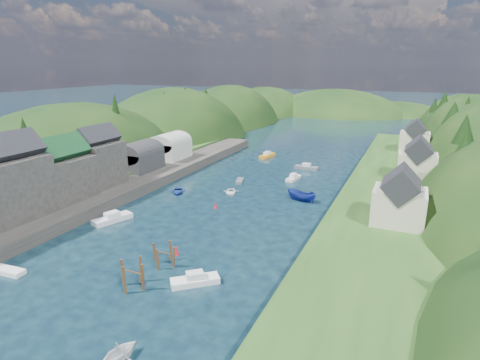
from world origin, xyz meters
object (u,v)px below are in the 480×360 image
at_px(piling_cluster_near, 133,277).
at_px(piling_cluster_far, 164,257).
at_px(channel_buoy_near, 176,251).
at_px(channel_buoy_far, 215,206).

xyz_separation_m(piling_cluster_near, piling_cluster_far, (0.23, 5.84, -0.25)).
bearing_deg(piling_cluster_near, channel_buoy_near, 89.55).
relative_size(piling_cluster_far, channel_buoy_near, 3.03).
xyz_separation_m(channel_buoy_near, channel_buoy_far, (-3.35, 17.71, 0.00)).
xyz_separation_m(piling_cluster_far, channel_buoy_far, (-3.51, 20.69, -0.61)).
relative_size(piling_cluster_near, channel_buoy_far, 3.46).
height_order(piling_cluster_far, channel_buoy_far, piling_cluster_far).
relative_size(piling_cluster_near, channel_buoy_near, 3.46).
distance_m(channel_buoy_near, channel_buoy_far, 18.02).
bearing_deg(piling_cluster_far, channel_buoy_far, 99.63).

